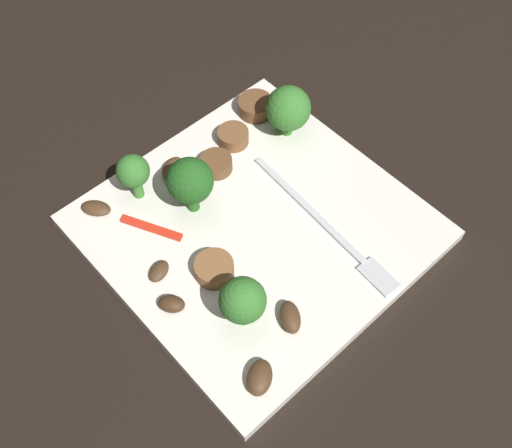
% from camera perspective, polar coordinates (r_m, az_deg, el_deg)
% --- Properties ---
extents(ground_plane, '(1.40, 1.40, 0.00)m').
position_cam_1_polar(ground_plane, '(0.55, 0.00, -0.72)').
color(ground_plane, black).
extents(plate, '(0.26, 0.26, 0.01)m').
position_cam_1_polar(plate, '(0.55, 0.00, -0.36)').
color(plate, white).
rests_on(plate, ground_plane).
extents(fork, '(0.18, 0.02, 0.00)m').
position_cam_1_polar(fork, '(0.54, 7.11, -0.68)').
color(fork, silver).
rests_on(fork, plate).
extents(broccoli_floret_0, '(0.04, 0.04, 0.05)m').
position_cam_1_polar(broccoli_floret_0, '(0.46, -1.27, -7.25)').
color(broccoli_floret_0, '#408630').
rests_on(broccoli_floret_0, plate).
extents(broccoli_floret_1, '(0.04, 0.04, 0.06)m').
position_cam_1_polar(broccoli_floret_1, '(0.59, 3.05, 10.76)').
color(broccoli_floret_1, '#408630').
rests_on(broccoli_floret_1, plate).
extents(broccoli_floret_2, '(0.04, 0.04, 0.06)m').
position_cam_1_polar(broccoli_floret_2, '(0.52, -6.22, 3.99)').
color(broccoli_floret_2, '#296420').
rests_on(broccoli_floret_2, plate).
extents(broccoli_floret_3, '(0.03, 0.03, 0.05)m').
position_cam_1_polar(broccoli_floret_3, '(0.54, -11.48, 4.78)').
color(broccoli_floret_3, '#408630').
rests_on(broccoli_floret_3, plate).
extents(sausage_slice_0, '(0.05, 0.05, 0.02)m').
position_cam_1_polar(sausage_slice_0, '(0.51, -3.95, -4.23)').
color(sausage_slice_0, brown).
rests_on(sausage_slice_0, plate).
extents(sausage_slice_1, '(0.03, 0.03, 0.01)m').
position_cam_1_polar(sausage_slice_1, '(0.60, -2.17, 8.21)').
color(sausage_slice_1, brown).
rests_on(sausage_slice_1, plate).
extents(sausage_slice_2, '(0.04, 0.04, 0.01)m').
position_cam_1_polar(sausage_slice_2, '(0.58, -3.77, 5.66)').
color(sausage_slice_2, brown).
rests_on(sausage_slice_2, plate).
extents(sausage_slice_3, '(0.05, 0.05, 0.02)m').
position_cam_1_polar(sausage_slice_3, '(0.62, -0.05, 11.01)').
color(sausage_slice_3, brown).
rests_on(sausage_slice_3, plate).
extents(mushroom_0, '(0.03, 0.03, 0.01)m').
position_cam_1_polar(mushroom_0, '(0.49, 3.23, -8.73)').
color(mushroom_0, '#4C331E').
rests_on(mushroom_0, plate).
extents(mushroom_1, '(0.03, 0.03, 0.01)m').
position_cam_1_polar(mushroom_1, '(0.50, -7.96, -7.45)').
color(mushroom_1, '#422B19').
rests_on(mushroom_1, plate).
extents(mushroom_2, '(0.03, 0.03, 0.01)m').
position_cam_1_polar(mushroom_2, '(0.47, 0.33, -14.24)').
color(mushroom_2, '#4C331E').
rests_on(mushroom_2, plate).
extents(mushroom_3, '(0.03, 0.03, 0.01)m').
position_cam_1_polar(mushroom_3, '(0.58, -7.84, 5.15)').
color(mushroom_3, brown).
rests_on(mushroom_3, plate).
extents(mushroom_4, '(0.03, 0.03, 0.01)m').
position_cam_1_polar(mushroom_4, '(0.56, -14.82, 1.45)').
color(mushroom_4, '#4C331E').
rests_on(mushroom_4, plate).
extents(mushroom_5, '(0.02, 0.03, 0.01)m').
position_cam_1_polar(mushroom_5, '(0.52, -9.12, -4.40)').
color(mushroom_5, '#4C331E').
rests_on(mushroom_5, plate).
extents(pepper_strip_0, '(0.06, 0.03, 0.00)m').
position_cam_1_polar(pepper_strip_0, '(0.54, -9.81, -0.37)').
color(pepper_strip_0, red).
rests_on(pepper_strip_0, plate).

